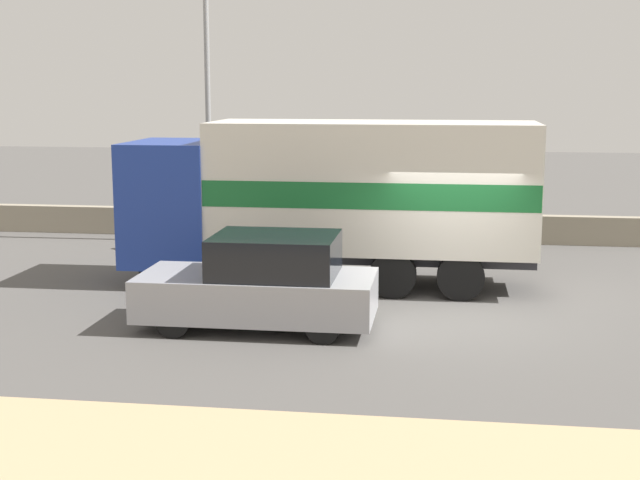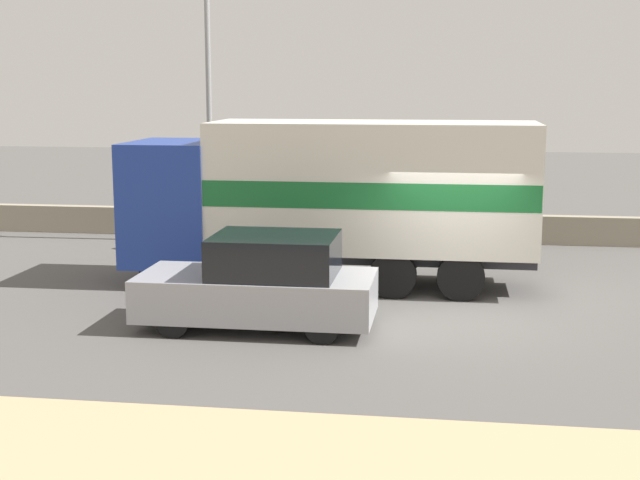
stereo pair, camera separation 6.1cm
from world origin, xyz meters
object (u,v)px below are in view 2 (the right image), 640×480
car_hatchback (262,283)px  box_truck (336,193)px  street_lamp (209,90)px  pedestrian (174,215)px

car_hatchback → box_truck: bearing=-103.2°
box_truck → car_hatchback: 3.77m
street_lamp → box_truck: size_ratio=0.82×
box_truck → car_hatchback: box_truck is taller
street_lamp → car_hatchback: bearing=-69.1°
street_lamp → pedestrian: street_lamp is taller
street_lamp → car_hatchback: size_ratio=1.70×
street_lamp → car_hatchback: 9.25m
pedestrian → car_hatchback: bearing=-61.3°
street_lamp → car_hatchback: street_lamp is taller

